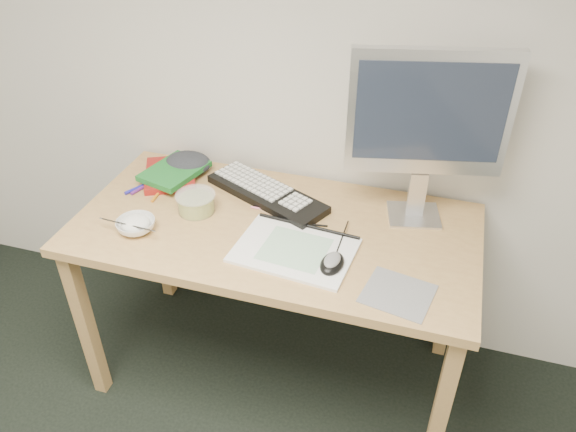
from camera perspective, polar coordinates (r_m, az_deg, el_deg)
name	(u,v)px	position (r m, az deg, el deg)	size (l,w,h in m)	color
desk	(275,244)	(2.00, -1.36, -2.86)	(1.40, 0.70, 0.75)	tan
mousepad	(398,294)	(1.72, 11.10, -7.75)	(0.20, 0.18, 0.00)	gray
sketchpad	(294,250)	(1.83, 0.66, -3.50)	(0.38, 0.27, 0.01)	white
keyboard	(267,194)	(2.09, -2.17, 2.27)	(0.49, 0.16, 0.03)	black
monitor	(429,119)	(1.86, 14.11, 9.57)	(0.51, 0.20, 0.60)	silver
mouse	(332,260)	(1.76, 4.52, -4.52)	(0.07, 0.11, 0.04)	black
rice_bowl	(136,226)	(1.99, -15.19, -0.96)	(0.13, 0.13, 0.04)	silver
chopsticks	(127,225)	(1.96, -16.02, -0.86)	(0.02, 0.02, 0.21)	#ADADAF
fruit_tub	(196,203)	(2.03, -9.32, 1.34)	(0.14, 0.14, 0.07)	gold
book_red	(170,174)	(2.27, -11.85, 4.18)	(0.19, 0.25, 0.03)	maroon
book_green	(175,171)	(2.24, -11.45, 4.51)	(0.18, 0.25, 0.02)	#1A6B27
cloth_lump	(188,163)	(2.29, -10.14, 5.30)	(0.16, 0.13, 0.07)	#282A31
pencil_pink	(277,212)	(2.01, -1.11, 0.43)	(0.01, 0.01, 0.20)	pink
pencil_tan	(276,218)	(1.98, -1.25, -0.25)	(0.01, 0.01, 0.17)	tan
pencil_black	(301,224)	(1.96, 1.38, -0.78)	(0.01, 0.01, 0.18)	black
marker_blue	(141,186)	(2.22, -14.66, 2.93)	(0.01, 0.01, 0.14)	#211EA7
marker_orange	(159,193)	(2.17, -13.01, 2.30)	(0.01, 0.01, 0.12)	orange
marker_purple	(145,186)	(2.22, -14.31, 2.99)	(0.01, 0.01, 0.14)	#5B227D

